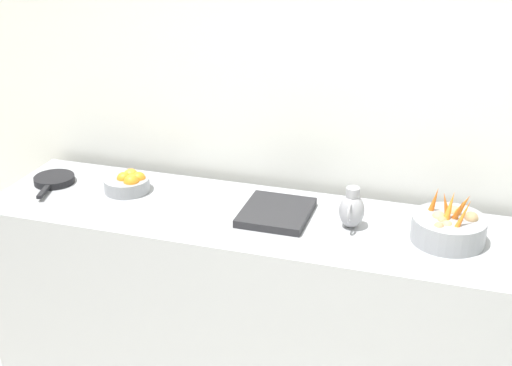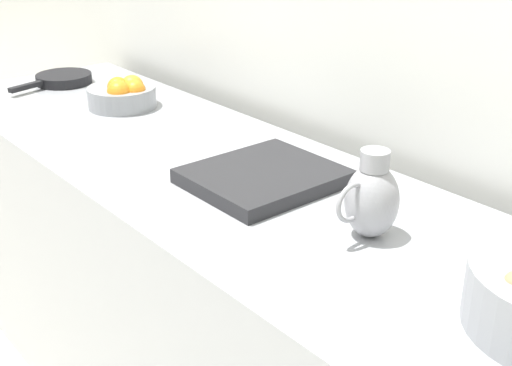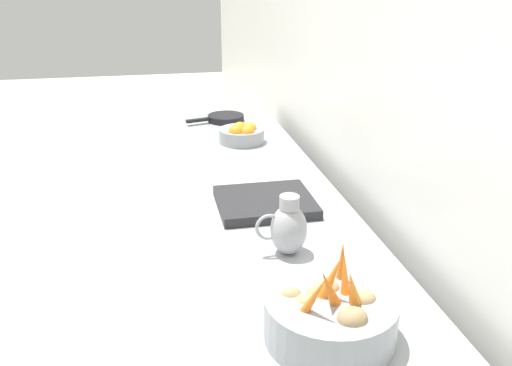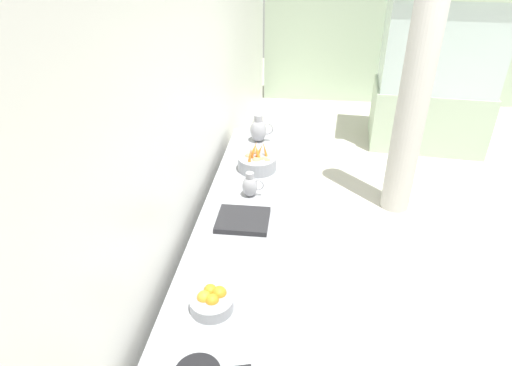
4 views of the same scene
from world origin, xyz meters
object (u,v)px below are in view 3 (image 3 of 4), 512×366
object	(u,v)px
vegetable_colander	(331,315)
orange_bowl	(242,134)
skillet_on_counter	(225,118)
metal_pitcher_short	(288,228)

from	to	relation	value
vegetable_colander	orange_bowl	distance (m)	1.52
vegetable_colander	skillet_on_counter	distance (m)	1.92
orange_bowl	skillet_on_counter	xyz separation A→B (m)	(0.03, -0.40, -0.03)
vegetable_colander	orange_bowl	world-z (taller)	vegetable_colander
metal_pitcher_short	orange_bowl	bearing A→B (deg)	-92.86
metal_pitcher_short	skillet_on_counter	world-z (taller)	metal_pitcher_short
vegetable_colander	orange_bowl	bearing A→B (deg)	-92.25
vegetable_colander	metal_pitcher_short	xyz separation A→B (m)	(-0.00, -0.41, 0.02)
vegetable_colander	metal_pitcher_short	bearing A→B (deg)	-90.61
orange_bowl	metal_pitcher_short	xyz separation A→B (m)	(0.06, 1.11, 0.04)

